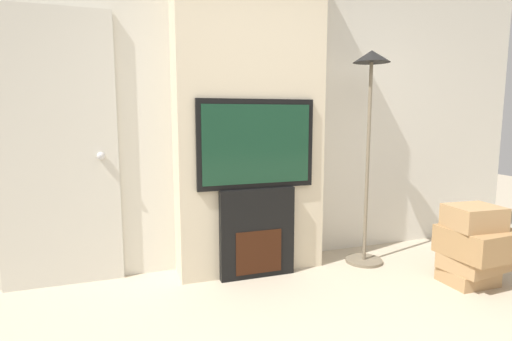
# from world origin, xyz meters

# --- Properties ---
(wall_back) EXTENTS (6.00, 0.06, 2.70)m
(wall_back) POSITION_xyz_m (0.00, 2.03, 1.35)
(wall_back) COLOR silver
(wall_back) RESTS_ON ground_plane
(chimney_breast) EXTENTS (1.22, 0.34, 2.70)m
(chimney_breast) POSITION_xyz_m (0.00, 1.83, 1.35)
(chimney_breast) COLOR beige
(chimney_breast) RESTS_ON ground_plane
(fireplace) EXTENTS (0.62, 0.15, 0.73)m
(fireplace) POSITION_xyz_m (0.00, 1.66, 0.36)
(fireplace) COLOR black
(fireplace) RESTS_ON ground_plane
(television) EXTENTS (0.96, 0.07, 0.70)m
(television) POSITION_xyz_m (0.00, 1.66, 1.08)
(television) COLOR black
(television) RESTS_ON fireplace
(floor_lamp) EXTENTS (0.33, 0.33, 1.85)m
(floor_lamp) POSITION_xyz_m (1.01, 1.63, 1.35)
(floor_lamp) COLOR #726651
(floor_lamp) RESTS_ON ground_plane
(box_stack) EXTENTS (0.51, 0.48, 0.62)m
(box_stack) POSITION_xyz_m (1.55, 0.95, 0.31)
(box_stack) COLOR tan
(box_stack) RESTS_ON ground_plane
(entry_door) EXTENTS (0.86, 0.09, 2.09)m
(entry_door) POSITION_xyz_m (-1.46, 1.97, 1.04)
(entry_door) COLOR beige
(entry_door) RESTS_ON ground_plane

